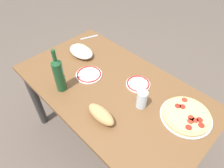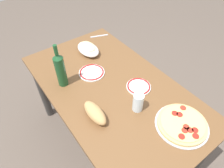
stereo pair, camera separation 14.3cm
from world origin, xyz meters
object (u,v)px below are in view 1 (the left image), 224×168
(pepperoni_pizza, at_px, (186,115))
(baked_pasta_dish, at_px, (81,51))
(dining_table, at_px, (112,98))
(side_plate_far, at_px, (89,74))
(water_glass, at_px, (142,99))
(bread_loaf, at_px, (101,114))
(wine_bottle, at_px, (59,74))
(side_plate_near, at_px, (138,84))

(pepperoni_pizza, xyz_separation_m, baked_pasta_dish, (-0.96, -0.07, 0.03))
(dining_table, bearing_deg, side_plate_far, -169.75)
(water_glass, height_order, bread_loaf, water_glass)
(dining_table, xyz_separation_m, wine_bottle, (-0.24, -0.26, 0.26))
(baked_pasta_dish, height_order, bread_loaf, bread_loaf)
(side_plate_near, bearing_deg, baked_pasta_dish, -173.06)
(wine_bottle, bearing_deg, side_plate_far, 83.26)
(baked_pasta_dish, height_order, side_plate_near, baked_pasta_dish)
(side_plate_far, bearing_deg, baked_pasta_dish, 153.69)
(wine_bottle, height_order, water_glass, wine_bottle)
(water_glass, bearing_deg, side_plate_near, 135.63)
(baked_pasta_dish, xyz_separation_m, wine_bottle, (0.22, -0.34, 0.10))
(wine_bottle, bearing_deg, water_glass, 29.52)
(dining_table, distance_m, water_glass, 0.32)
(pepperoni_pizza, height_order, side_plate_near, pepperoni_pizza)
(wine_bottle, height_order, side_plate_near, wine_bottle)
(baked_pasta_dish, xyz_separation_m, side_plate_near, (0.57, 0.07, -0.03))
(wine_bottle, height_order, side_plate_far, wine_bottle)
(baked_pasta_dish, distance_m, wine_bottle, 0.42)
(water_glass, bearing_deg, wine_bottle, -150.48)
(side_plate_far, height_order, bread_loaf, bread_loaf)
(baked_pasta_dish, xyz_separation_m, side_plate_far, (0.24, -0.12, -0.03))
(baked_pasta_dish, relative_size, bread_loaf, 1.15)
(pepperoni_pizza, height_order, side_plate_far, pepperoni_pizza)
(dining_table, xyz_separation_m, water_glass, (0.25, 0.02, 0.19))
(wine_bottle, bearing_deg, side_plate_near, 49.57)
(dining_table, xyz_separation_m, bread_loaf, (0.15, -0.24, 0.16))
(bread_loaf, bearing_deg, water_glass, 66.88)
(pepperoni_pizza, height_order, bread_loaf, bread_loaf)
(pepperoni_pizza, distance_m, bread_loaf, 0.53)
(wine_bottle, distance_m, side_plate_far, 0.26)
(water_glass, xyz_separation_m, side_plate_far, (-0.46, -0.05, -0.06))
(pepperoni_pizza, relative_size, bread_loaf, 1.54)
(pepperoni_pizza, xyz_separation_m, side_plate_far, (-0.72, -0.19, -0.01))
(dining_table, height_order, baked_pasta_dish, baked_pasta_dish)
(bread_loaf, bearing_deg, wine_bottle, -176.18)
(baked_pasta_dish, bearing_deg, side_plate_near, 6.94)
(baked_pasta_dish, height_order, wine_bottle, wine_bottle)
(baked_pasta_dish, bearing_deg, water_glass, -5.38)
(wine_bottle, xyz_separation_m, side_plate_far, (0.03, 0.23, -0.13))
(side_plate_near, xyz_separation_m, side_plate_far, (-0.33, -0.19, -0.00))
(baked_pasta_dish, height_order, water_glass, water_glass)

